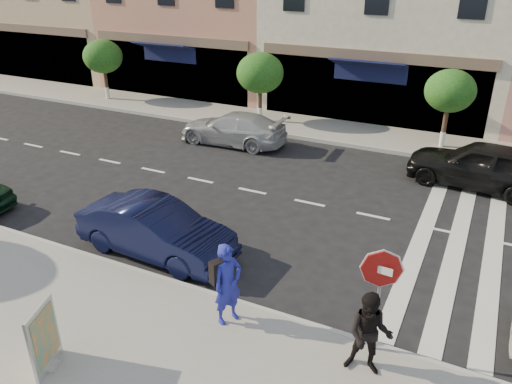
# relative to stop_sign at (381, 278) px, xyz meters

# --- Properties ---
(ground) EXTENTS (120.00, 120.00, 0.00)m
(ground) POSITION_rel_stop_sign_xyz_m (-3.38, 1.67, -1.78)
(ground) COLOR black
(ground) RESTS_ON ground
(sidewalk_near) EXTENTS (60.00, 4.50, 0.15)m
(sidewalk_near) POSITION_rel_stop_sign_xyz_m (-3.38, -2.08, -1.70)
(sidewalk_near) COLOR gray
(sidewalk_near) RESTS_ON ground
(sidewalk_far) EXTENTS (60.00, 3.00, 0.15)m
(sidewalk_far) POSITION_rel_stop_sign_xyz_m (-3.38, 12.67, -1.70)
(sidewalk_far) COLOR gray
(sidewalk_far) RESTS_ON ground
(street_tree_wa) EXTENTS (2.00, 2.00, 3.05)m
(street_tree_wa) POSITION_rel_stop_sign_xyz_m (-17.38, 12.47, 0.56)
(street_tree_wa) COLOR #473323
(street_tree_wa) RESTS_ON sidewalk_far
(street_tree_wb) EXTENTS (2.10, 2.10, 3.06)m
(street_tree_wb) POSITION_rel_stop_sign_xyz_m (-8.38, 12.47, 0.53)
(street_tree_wb) COLOR #473323
(street_tree_wb) RESTS_ON sidewalk_far
(street_tree_c) EXTENTS (1.90, 1.90, 3.04)m
(street_tree_c) POSITION_rel_stop_sign_xyz_m (-0.38, 12.47, 0.58)
(street_tree_c) COLOR #473323
(street_tree_c) RESTS_ON sidewalk_far
(stop_sign) EXTENTS (0.78, 0.12, 2.21)m
(stop_sign) POSITION_rel_stop_sign_xyz_m (0.00, 0.00, 0.00)
(stop_sign) COLOR gray
(stop_sign) RESTS_ON sidewalk_near
(photographer) EXTENTS (0.66, 0.76, 1.77)m
(photographer) POSITION_rel_stop_sign_xyz_m (-2.87, -0.45, -0.74)
(photographer) COLOR #202597
(photographer) RESTS_ON sidewalk_near
(walker) EXTENTS (0.88, 0.73, 1.65)m
(walker) POSITION_rel_stop_sign_xyz_m (0.04, -0.60, -0.80)
(walker) COLOR black
(walker) RESTS_ON sidewalk_near
(poster_board) EXTENTS (0.39, 0.84, 1.32)m
(poster_board) POSITION_rel_stop_sign_xyz_m (-5.15, -3.05, -0.98)
(poster_board) COLOR beige
(poster_board) RESTS_ON sidewalk_near
(car_near_mid) EXTENTS (4.28, 1.67, 1.39)m
(car_near_mid) POSITION_rel_stop_sign_xyz_m (-5.88, 1.20, -1.08)
(car_near_mid) COLOR black
(car_near_mid) RESTS_ON ground
(car_far_left) EXTENTS (4.49, 1.92, 1.29)m
(car_far_left) POSITION_rel_stop_sign_xyz_m (-8.16, 9.48, -1.13)
(car_far_left) COLOR #A8A9AE
(car_far_left) RESTS_ON ground
(car_far_mid) EXTENTS (4.80, 2.39, 1.57)m
(car_far_mid) POSITION_rel_stop_sign_xyz_m (1.19, 9.27, -0.99)
(car_far_mid) COLOR black
(car_far_mid) RESTS_ON ground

